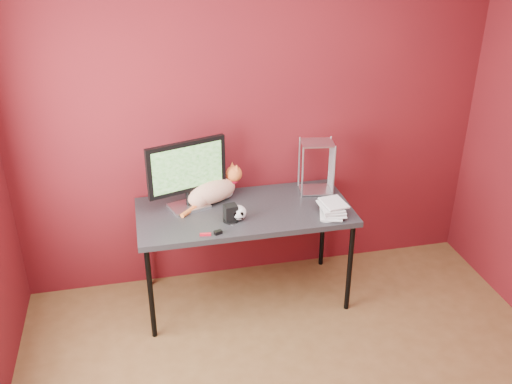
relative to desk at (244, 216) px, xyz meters
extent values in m
cube|color=#520F15|center=(0.15, 0.38, 0.60)|extent=(3.50, 0.02, 2.60)
cube|color=black|center=(0.00, 0.00, 0.03)|extent=(1.50, 0.70, 0.04)
cylinder|color=black|center=(-0.70, -0.30, -0.34)|extent=(0.04, 0.04, 0.71)
cylinder|color=black|center=(0.70, -0.30, -0.34)|extent=(0.04, 0.04, 0.71)
cylinder|color=black|center=(-0.70, 0.30, -0.34)|extent=(0.04, 0.04, 0.71)
cylinder|color=black|center=(0.70, 0.30, -0.34)|extent=(0.04, 0.04, 0.71)
cube|color=silver|center=(-0.38, 0.12, 0.06)|extent=(0.31, 0.26, 0.02)
cylinder|color=black|center=(-0.38, 0.12, 0.13)|extent=(0.04, 0.04, 0.11)
cube|color=black|center=(-0.38, 0.12, 0.36)|extent=(0.56, 0.21, 0.37)
cube|color=#1B5215|center=(-0.38, 0.12, 0.36)|extent=(0.49, 0.16, 0.31)
ellipsoid|color=#C15928|center=(-0.20, 0.17, 0.14)|extent=(0.41, 0.31, 0.17)
ellipsoid|color=#C15928|center=(-0.30, 0.13, 0.12)|extent=(0.22, 0.21, 0.14)
sphere|color=silver|center=(-0.10, 0.21, 0.11)|extent=(0.12, 0.12, 0.12)
sphere|color=orange|center=(-0.03, 0.24, 0.22)|extent=(0.12, 0.12, 0.12)
cone|color=orange|center=(-0.01, 0.21, 0.28)|extent=(0.04, 0.04, 0.05)
cone|color=orange|center=(-0.03, 0.27, 0.28)|extent=(0.04, 0.04, 0.05)
cylinder|color=#AD0B28|center=(-0.04, 0.23, 0.17)|extent=(0.09, 0.09, 0.01)
cylinder|color=orange|center=(-0.37, 0.04, 0.07)|extent=(0.16, 0.16, 0.03)
ellipsoid|color=silver|center=(-0.07, -0.13, 0.10)|extent=(0.11, 0.11, 0.10)
ellipsoid|color=black|center=(-0.09, -0.18, 0.12)|extent=(0.03, 0.01, 0.03)
ellipsoid|color=black|center=(-0.05, -0.18, 0.12)|extent=(0.03, 0.01, 0.03)
cube|color=black|center=(-0.07, -0.18, 0.09)|extent=(0.06, 0.01, 0.01)
cylinder|color=black|center=(-0.12, -0.14, 0.06)|extent=(0.10, 0.10, 0.02)
cube|color=black|center=(-0.12, -0.14, 0.12)|extent=(0.10, 0.09, 0.10)
imported|color=beige|center=(0.50, -0.18, 0.15)|extent=(0.20, 0.24, 0.20)
imported|color=beige|center=(0.50, -0.18, 0.35)|extent=(0.19, 0.23, 0.20)
imported|color=beige|center=(0.50, -0.18, 0.55)|extent=(0.17, 0.21, 0.20)
imported|color=beige|center=(0.50, -0.18, 0.76)|extent=(0.15, 0.20, 0.20)
imported|color=beige|center=(0.50, -0.18, 0.96)|extent=(0.17, 0.22, 0.20)
cylinder|color=silver|center=(0.46, 0.08, 0.25)|extent=(0.01, 0.01, 0.40)
cylinder|color=silver|center=(0.69, 0.08, 0.25)|extent=(0.01, 0.01, 0.40)
cylinder|color=silver|center=(0.46, 0.27, 0.25)|extent=(0.01, 0.01, 0.40)
cylinder|color=silver|center=(0.69, 0.27, 0.25)|extent=(0.01, 0.01, 0.40)
cube|color=silver|center=(0.58, 0.17, 0.06)|extent=(0.26, 0.22, 0.01)
cube|color=silver|center=(0.58, 0.17, 0.44)|extent=(0.26, 0.22, 0.01)
cube|color=#B20D1E|center=(-0.32, -0.29, 0.06)|extent=(0.08, 0.03, 0.01)
cube|color=black|center=(-0.23, -0.29, 0.06)|extent=(0.06, 0.04, 0.02)
cylinder|color=silver|center=(-0.11, -0.19, 0.05)|extent=(0.04, 0.04, 0.00)
camera|label=1|loc=(-0.68, -3.46, 1.95)|focal=40.00mm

